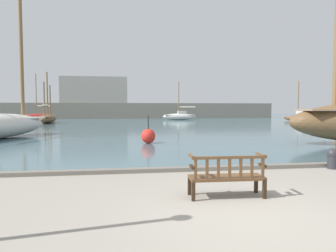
{
  "coord_description": "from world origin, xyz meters",
  "views": [
    {
      "loc": [
        -2.18,
        -5.0,
        1.92
      ],
      "look_at": [
        -0.01,
        10.0,
        1.0
      ],
      "focal_mm": 32.0,
      "sensor_mm": 36.0,
      "label": 1
    }
  ],
  "objects_px": {
    "channel_buoy": "(148,136)",
    "sailboat_distant_harbor": "(299,118)",
    "sailboat_nearest_starboard": "(48,118)",
    "sailboat_mid_starboard": "(180,116)",
    "park_bench": "(227,176)",
    "sailboat_far_port": "(38,116)",
    "mooring_bollard": "(333,158)"
  },
  "relations": [
    {
      "from": "sailboat_mid_starboard",
      "to": "sailboat_distant_harbor",
      "type": "height_order",
      "value": "sailboat_mid_starboard"
    },
    {
      "from": "sailboat_distant_harbor",
      "to": "sailboat_mid_starboard",
      "type": "bearing_deg",
      "value": 155.87
    },
    {
      "from": "sailboat_distant_harbor",
      "to": "park_bench",
      "type": "bearing_deg",
      "value": -123.92
    },
    {
      "from": "sailboat_distant_harbor",
      "to": "sailboat_nearest_starboard",
      "type": "bearing_deg",
      "value": -178.89
    },
    {
      "from": "mooring_bollard",
      "to": "channel_buoy",
      "type": "height_order",
      "value": "channel_buoy"
    },
    {
      "from": "sailboat_mid_starboard",
      "to": "mooring_bollard",
      "type": "bearing_deg",
      "value": -92.97
    },
    {
      "from": "park_bench",
      "to": "sailboat_far_port",
      "type": "distance_m",
      "value": 43.41
    },
    {
      "from": "sailboat_nearest_starboard",
      "to": "sailboat_far_port",
      "type": "height_order",
      "value": "sailboat_far_port"
    },
    {
      "from": "sailboat_nearest_starboard",
      "to": "mooring_bollard",
      "type": "height_order",
      "value": "sailboat_nearest_starboard"
    },
    {
      "from": "sailboat_distant_harbor",
      "to": "channel_buoy",
      "type": "bearing_deg",
      "value": -134.72
    },
    {
      "from": "sailboat_mid_starboard",
      "to": "sailboat_far_port",
      "type": "xyz_separation_m",
      "value": [
        -21.22,
        1.55,
        -0.04
      ]
    },
    {
      "from": "sailboat_mid_starboard",
      "to": "channel_buoy",
      "type": "relative_size",
      "value": 4.02
    },
    {
      "from": "sailboat_far_port",
      "to": "mooring_bollard",
      "type": "height_order",
      "value": "sailboat_far_port"
    },
    {
      "from": "park_bench",
      "to": "mooring_bollard",
      "type": "xyz_separation_m",
      "value": [
        4.32,
        2.42,
        -0.11
      ]
    },
    {
      "from": "mooring_bollard",
      "to": "sailboat_nearest_starboard",
      "type": "bearing_deg",
      "value": 118.25
    },
    {
      "from": "channel_buoy",
      "to": "sailboat_distant_harbor",
      "type": "bearing_deg",
      "value": 45.28
    },
    {
      "from": "sailboat_mid_starboard",
      "to": "mooring_bollard",
      "type": "height_order",
      "value": "sailboat_mid_starboard"
    },
    {
      "from": "sailboat_far_port",
      "to": "channel_buoy",
      "type": "xyz_separation_m",
      "value": [
        14.04,
        -31.36,
        -0.19
      ]
    },
    {
      "from": "park_bench",
      "to": "sailboat_mid_starboard",
      "type": "xyz_separation_m",
      "value": [
        6.23,
        39.19,
        0.21
      ]
    },
    {
      "from": "channel_buoy",
      "to": "sailboat_mid_starboard",
      "type": "bearing_deg",
      "value": 76.45
    },
    {
      "from": "sailboat_distant_harbor",
      "to": "sailboat_far_port",
      "type": "bearing_deg",
      "value": 166.99
    },
    {
      "from": "sailboat_far_port",
      "to": "mooring_bollard",
      "type": "distance_m",
      "value": 42.92
    },
    {
      "from": "sailboat_mid_starboard",
      "to": "sailboat_far_port",
      "type": "bearing_deg",
      "value": 175.83
    },
    {
      "from": "park_bench",
      "to": "sailboat_distant_harbor",
      "type": "height_order",
      "value": "sailboat_distant_harbor"
    },
    {
      "from": "sailboat_distant_harbor",
      "to": "channel_buoy",
      "type": "height_order",
      "value": "sailboat_distant_harbor"
    },
    {
      "from": "park_bench",
      "to": "sailboat_distant_harbor",
      "type": "xyz_separation_m",
      "value": [
        21.7,
        32.26,
        0.11
      ]
    },
    {
      "from": "park_bench",
      "to": "sailboat_far_port",
      "type": "relative_size",
      "value": 0.24
    },
    {
      "from": "channel_buoy",
      "to": "sailboat_far_port",
      "type": "bearing_deg",
      "value": 114.12
    },
    {
      "from": "sailboat_nearest_starboard",
      "to": "channel_buoy",
      "type": "relative_size",
      "value": 4.24
    },
    {
      "from": "sailboat_mid_starboard",
      "to": "park_bench",
      "type": "bearing_deg",
      "value": -99.03
    },
    {
      "from": "sailboat_distant_harbor",
      "to": "mooring_bollard",
      "type": "distance_m",
      "value": 34.54
    },
    {
      "from": "park_bench",
      "to": "sailboat_mid_starboard",
      "type": "height_order",
      "value": "sailboat_mid_starboard"
    }
  ]
}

